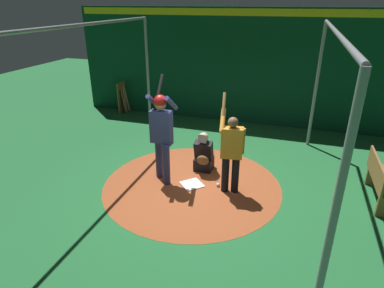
{
  "coord_description": "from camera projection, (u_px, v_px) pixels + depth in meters",
  "views": [
    {
      "loc": [
        5.76,
        1.87,
        3.61
      ],
      "look_at": [
        0.0,
        0.0,
        0.95
      ],
      "focal_mm": 30.67,
      "sensor_mm": 36.0,
      "label": 1
    }
  ],
  "objects": [
    {
      "name": "ground_plane",
      "position": [
        192.0,
        185.0,
        7.0
      ],
      "size": [
        26.41,
        26.41,
        0.0
      ],
      "primitive_type": "plane",
      "color": "#216633"
    },
    {
      "name": "dirt_circle",
      "position": [
        192.0,
        185.0,
        6.99
      ],
      "size": [
        3.76,
        3.76,
        0.01
      ],
      "primitive_type": "cylinder",
      "color": "#9E4C28",
      "rests_on": "ground"
    },
    {
      "name": "home_plate",
      "position": [
        192.0,
        184.0,
        6.99
      ],
      "size": [
        0.59,
        0.59,
        0.01
      ],
      "primitive_type": "cube",
      "rotation": [
        0.0,
        0.0,
        0.79
      ],
      "color": "white",
      "rests_on": "dirt_circle"
    },
    {
      "name": "batter",
      "position": [
        161.0,
        130.0,
        6.72
      ],
      "size": [
        0.68,
        0.49,
        2.23
      ],
      "color": "navy",
      "rests_on": "ground"
    },
    {
      "name": "catcher",
      "position": [
        204.0,
        156.0,
        7.46
      ],
      "size": [
        0.58,
        0.4,
        0.93
      ],
      "color": "black",
      "rests_on": "ground"
    },
    {
      "name": "visitor",
      "position": [
        231.0,
        150.0,
        6.4
      ],
      "size": [
        0.54,
        0.54,
        1.99
      ],
      "rotation": [
        0.0,
        0.0,
        0.15
      ],
      "color": "black",
      "rests_on": "ground"
    },
    {
      "name": "back_wall",
      "position": [
        235.0,
        67.0,
        10.06
      ],
      "size": [
        0.22,
        10.41,
        3.45
      ],
      "color": "#0C3D26",
      "rests_on": "ground"
    },
    {
      "name": "cage_frame",
      "position": [
        192.0,
        80.0,
        6.09
      ],
      "size": [
        6.09,
        4.76,
        3.2
      ],
      "color": "gray",
      "rests_on": "ground"
    },
    {
      "name": "bat_rack",
      "position": [
        124.0,
        98.0,
        11.43
      ],
      "size": [
        0.7,
        0.2,
        1.05
      ],
      "color": "olive",
      "rests_on": "ground"
    },
    {
      "name": "bench",
      "position": [
        380.0,
        180.0,
        6.32
      ],
      "size": [
        1.42,
        0.36,
        0.85
      ],
      "color": "olive",
      "rests_on": "ground"
    },
    {
      "name": "baseball_0",
      "position": [
        218.0,
        185.0,
        6.91
      ],
      "size": [
        0.07,
        0.07,
        0.07
      ],
      "primitive_type": "sphere",
      "color": "white",
      "rests_on": "dirt_circle"
    }
  ]
}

